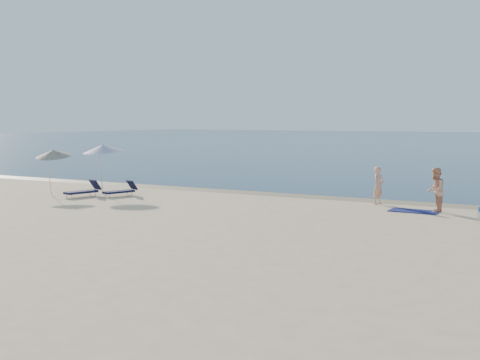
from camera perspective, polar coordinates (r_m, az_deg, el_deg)
wet_sand_strip at (r=28.84m, az=8.13°, el=-1.64°), size 240.00×1.60×0.00m
person_left at (r=26.88m, az=12.99°, el=-0.50°), size 0.54×0.68×1.65m
person_right at (r=25.13m, az=18.03°, el=-0.91°), size 0.68×0.87×1.79m
beach_towel at (r=25.19m, az=16.17°, el=-2.85°), size 1.94×1.12×0.03m
umbrella_near at (r=30.61m, az=-12.86°, el=2.95°), size 2.55×2.57×2.58m
umbrella_far at (r=30.97m, az=-17.27°, el=2.43°), size 2.14×2.16×2.37m
lounger_left at (r=29.78m, az=-14.61°, el=-0.99°), size 1.04×1.86×0.78m
lounger_right at (r=29.58m, az=-11.21°, el=-0.98°), size 1.08×1.77×0.74m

